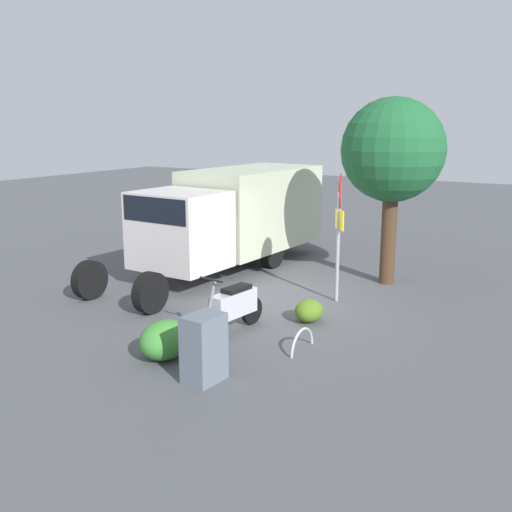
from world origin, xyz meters
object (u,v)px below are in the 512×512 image
(bike_rack_hoop, at_px, (302,351))
(box_truck_near, at_px, (232,213))
(stop_sign, at_px, (339,218))
(street_tree, at_px, (393,152))
(utility_cabinet, at_px, (204,348))
(motorcycle, at_px, (233,306))

(bike_rack_hoop, bearing_deg, box_truck_near, -135.62)
(stop_sign, height_order, bike_rack_hoop, stop_sign)
(stop_sign, xyz_separation_m, street_tree, (-2.11, 0.45, 1.36))
(street_tree, distance_m, bike_rack_hoop, 6.18)
(utility_cabinet, bearing_deg, motorcycle, -158.26)
(stop_sign, bearing_deg, box_truck_near, -111.13)
(stop_sign, height_order, utility_cabinet, stop_sign)
(utility_cabinet, relative_size, bike_rack_hoop, 1.28)
(stop_sign, bearing_deg, motorcycle, -17.62)
(motorcycle, xyz_separation_m, street_tree, (-5.03, 1.37, 2.77))
(stop_sign, distance_m, utility_cabinet, 5.24)
(box_truck_near, bearing_deg, bike_rack_hoop, 47.12)
(box_truck_near, distance_m, street_tree, 4.65)
(stop_sign, height_order, street_tree, street_tree)
(motorcycle, distance_m, street_tree, 5.90)
(motorcycle, bearing_deg, bike_rack_hoop, 89.85)
(motorcycle, distance_m, utility_cabinet, 2.30)
(stop_sign, distance_m, bike_rack_hoop, 3.73)
(motorcycle, bearing_deg, box_truck_near, -139.72)
(motorcycle, height_order, bike_rack_hoop, motorcycle)
(box_truck_near, height_order, street_tree, street_tree)
(box_truck_near, distance_m, bike_rack_hoop, 6.60)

